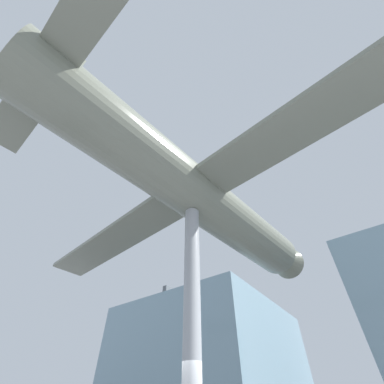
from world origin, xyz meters
name	(u,v)px	position (x,y,z in m)	size (l,w,h in m)	color
glass_pavilion_left	(210,375)	(-8.88, 14.40, 4.42)	(11.79, 12.47, 9.42)	#7593A3
support_pylon_central	(192,317)	(0.00, 0.00, 3.50)	(0.47, 0.47, 6.99)	#999EA3
suspended_airplane	(197,195)	(0.03, 0.27, 7.97)	(19.26, 14.79, 3.23)	slate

